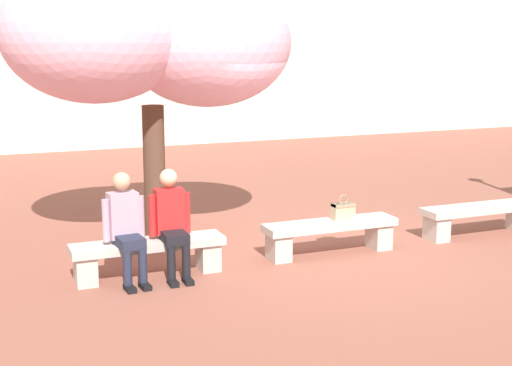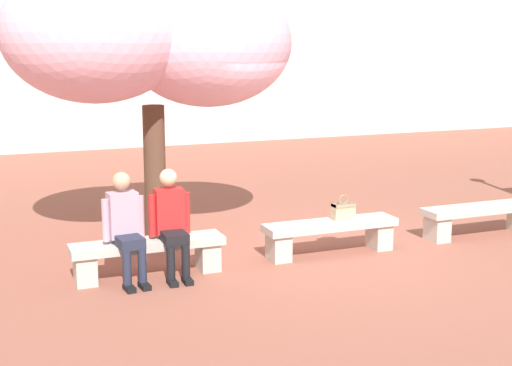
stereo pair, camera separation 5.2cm
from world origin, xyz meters
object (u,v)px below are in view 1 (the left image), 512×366
Objects in this scene: stone_bench_near_west at (330,232)px; person_seated_right at (171,219)px; stone_bench_west_end at (148,252)px; stone_bench_center at (480,215)px; person_seated_left at (126,223)px; handbag at (343,210)px; cherry_tree_main at (151,34)px.

stone_bench_near_west is 2.22m from person_seated_right.
stone_bench_west_end is at bearing 180.00° from stone_bench_near_west.
stone_bench_west_end and stone_bench_near_west have the same top height.
person_seated_left reaches higher than stone_bench_center.
handbag is 0.09× the size of cherry_tree_main.
person_seated_left and person_seated_right have the same top height.
stone_bench_west_end is 3.02m from cherry_tree_main.
cherry_tree_main is at bearing 72.19° from stone_bench_west_end.
person_seated_left is (-2.73, -0.05, 0.39)m from stone_bench_near_west.
handbag is at bearing 0.35° from stone_bench_west_end.
person_seated_right reaches higher than stone_bench_west_end.
person_seated_left is (-0.27, -0.05, 0.39)m from stone_bench_west_end.
stone_bench_near_west is at bearing 180.00° from stone_bench_center.
stone_bench_center is at bearing 0.59° from person_seated_left.
handbag is at bearing 1.36° from person_seated_left.
stone_bench_west_end is 1.00× the size of stone_bench_near_west.
stone_bench_near_west is (2.46, 0.00, 0.00)m from stone_bench_west_end.
person_seated_left reaches higher than handbag.
stone_bench_center is at bearing 0.66° from person_seated_right.
stone_bench_center is at bearing 0.00° from stone_bench_west_end.
cherry_tree_main is (-2.17, 1.49, 2.30)m from handbag.
stone_bench_west_end is at bearing 11.06° from person_seated_left.
cherry_tree_main is (0.21, 1.56, 2.18)m from person_seated_right.
stone_bench_west_end is 1.43× the size of person_seated_left.
stone_bench_center is at bearing -18.76° from cherry_tree_main.
stone_bench_west_end is 0.47× the size of cherry_tree_main.
person_seated_right is at bearing -0.03° from person_seated_left.
stone_bench_near_west is 0.47× the size of cherry_tree_main.
cherry_tree_main reaches higher than person_seated_right.
stone_bench_west_end is at bearing -107.81° from cherry_tree_main.
person_seated_left is at bearing -115.87° from cherry_tree_main.
handbag reaches higher than stone_bench_near_west.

